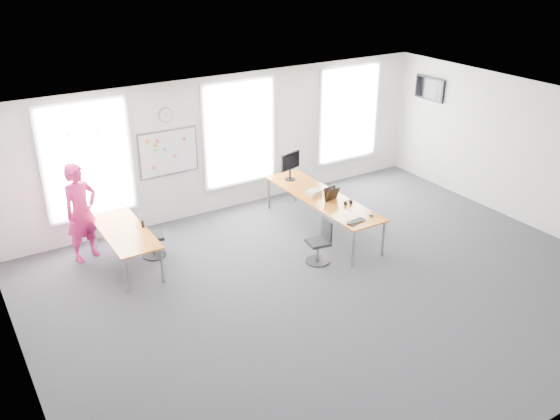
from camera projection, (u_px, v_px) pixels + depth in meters
floor at (334, 286)px, 10.40m from camera, size 10.00×10.00×0.00m
ceiling at (341, 121)px, 9.15m from camera, size 10.00×10.00×0.00m
wall_back at (227, 144)px, 12.86m from camera, size 10.00×0.00×10.00m
wall_front at (549, 335)px, 6.69m from camera, size 10.00×0.00×10.00m
wall_left at (15, 297)px, 7.39m from camera, size 0.00×10.00×10.00m
wall_right at (532, 156)px, 12.16m from camera, size 0.00×10.00×10.00m
window_left at (87, 160)px, 11.33m from camera, size 1.60×0.06×2.20m
window_mid at (239, 133)px, 12.90m from camera, size 1.60×0.06×2.20m
window_right at (348, 113)px, 14.33m from camera, size 1.60×0.06×2.20m
desk_right at (322, 199)px, 12.10m from camera, size 0.84×3.16×0.77m
desk_left at (125, 234)px, 10.81m from camera, size 0.78×1.95×0.71m
chair_right at (320, 244)px, 11.06m from camera, size 0.46×0.46×0.86m
chair_left at (150, 238)px, 11.25m from camera, size 0.46×0.46×0.86m
person at (81, 212)px, 10.97m from camera, size 0.81×0.67×1.90m
whiteboard at (169, 153)px, 12.18m from camera, size 1.20×0.03×0.90m
wall_clock at (165, 115)px, 11.84m from camera, size 0.30×0.04×0.30m
tv at (430, 88)px, 14.12m from camera, size 0.06×0.90×0.55m
keyboard at (356, 222)px, 10.99m from camera, size 0.43×0.26×0.02m
mouse at (371, 215)px, 11.21m from camera, size 0.07×0.11×0.04m
lens_cap at (350, 209)px, 11.50m from camera, size 0.08×0.08×0.01m
headphones at (348, 203)px, 11.69m from camera, size 0.17×0.09×0.10m
laptop_sleeve at (331, 194)px, 11.86m from camera, size 0.34×0.24×0.27m
paper_stack at (314, 193)px, 12.13m from camera, size 0.33×0.27×0.10m
monitor at (290, 164)px, 12.75m from camera, size 0.55×0.23×0.62m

